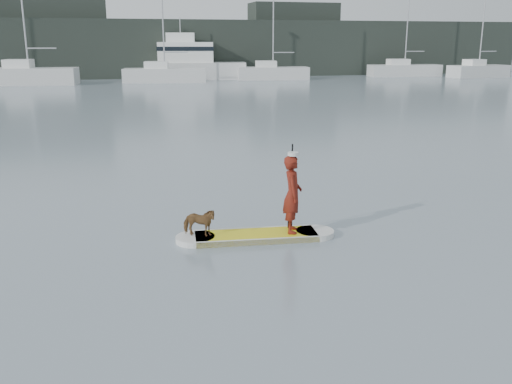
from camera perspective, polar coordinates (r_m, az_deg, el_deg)
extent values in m
plane|color=slate|center=(12.65, 2.79, -3.35)|extent=(140.00, 140.00, 0.00)
cube|color=yellow|center=(11.79, 0.00, -4.42)|extent=(2.57, 1.06, 0.12)
cylinder|color=silver|center=(11.68, -6.09, -4.69)|extent=(0.80, 0.80, 0.12)
cylinder|color=silver|center=(12.03, 5.91, -4.10)|extent=(0.80, 0.80, 0.12)
cube|color=silver|center=(12.14, -0.26, -3.84)|extent=(2.49, 0.33, 0.12)
cube|color=silver|center=(11.45, 0.27, -5.03)|extent=(2.49, 0.33, 0.12)
imported|color=maroon|center=(11.66, 3.66, -0.22)|extent=(0.53, 0.67, 1.61)
cylinder|color=silver|center=(11.47, 3.73, 3.82)|extent=(0.22, 0.22, 0.07)
imported|color=brown|center=(11.57, -5.72, -3.03)|extent=(0.76, 0.56, 0.58)
cylinder|color=black|center=(11.88, 3.47, 0.45)|extent=(0.07, 0.30, 1.89)
cube|color=black|center=(12.14, 3.41, -3.66)|extent=(0.10, 0.03, 0.32)
cube|color=silver|center=(56.20, -21.72, 10.69)|extent=(8.66, 3.98, 1.50)
cube|color=white|center=(56.37, -22.67, 11.76)|extent=(2.60, 2.27, 0.75)
cylinder|color=#B7B7BC|center=(56.18, -22.34, 16.77)|extent=(0.15, 0.15, 10.48)
cylinder|color=#B7B7BC|center=(55.79, -20.67, 13.30)|extent=(2.55, 0.48, 0.11)
cube|color=silver|center=(56.18, -9.08, 11.45)|extent=(8.10, 3.76, 1.30)
cube|color=white|center=(56.20, -9.94, 12.41)|extent=(2.45, 2.05, 0.65)
cylinder|color=#B7B7BC|center=(56.13, -9.33, 17.22)|extent=(0.13, 0.13, 10.03)
cylinder|color=#B7B7BC|center=(56.02, -8.01, 13.67)|extent=(2.21, 0.49, 0.09)
cube|color=silver|center=(59.29, 1.71, 11.78)|extent=(7.42, 3.29, 1.25)
cube|color=white|center=(59.15, 1.01, 12.69)|extent=(2.21, 1.89, 0.63)
cylinder|color=#B7B7BC|center=(59.23, 1.75, 16.81)|extent=(0.13, 0.13, 9.14)
cylinder|color=#B7B7BC|center=(59.38, 2.78, 13.77)|extent=(2.14, 0.38, 0.09)
cube|color=silver|center=(66.67, 14.62, 11.68)|extent=(8.09, 3.06, 1.26)
cube|color=white|center=(66.31, 14.03, 12.52)|extent=(2.35, 1.83, 0.63)
cylinder|color=#B7B7BC|center=(66.63, 14.96, 16.69)|extent=(0.13, 0.13, 10.42)
cylinder|color=#B7B7BC|center=(67.04, 15.60, 13.40)|extent=(2.15, 0.29, 0.09)
cube|color=silver|center=(60.65, -5.99, 11.98)|extent=(10.58, 4.93, 1.67)
cube|color=white|center=(60.62, -7.03, 13.70)|extent=(5.96, 3.48, 2.04)
cube|color=white|center=(60.63, -7.57, 15.08)|extent=(3.12, 2.22, 0.93)
cube|color=black|center=(60.61, -7.04, 14.05)|extent=(6.07, 3.56, 0.42)
cylinder|color=#B7B7BC|center=(60.64, -7.61, 16.22)|extent=(0.09, 0.09, 1.48)
cube|color=black|center=(64.55, -11.79, 13.86)|extent=(90.00, 6.00, 6.00)
cube|color=black|center=(65.75, -20.93, 14.53)|extent=(14.00, 4.00, 9.00)
cube|color=black|center=(68.93, 3.75, 15.02)|extent=(10.00, 4.00, 8.00)
cube|color=silver|center=(67.49, 21.35, 11.19)|extent=(6.90, 3.11, 1.27)
cube|color=white|center=(67.00, 20.99, 12.02)|extent=(2.04, 1.85, 0.64)
cylinder|color=#B7B7BC|center=(67.45, 21.84, 16.14)|extent=(0.13, 0.13, 10.43)
cylinder|color=#B7B7BC|center=(68.15, 22.21, 12.90)|extent=(2.17, 0.34, 0.09)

